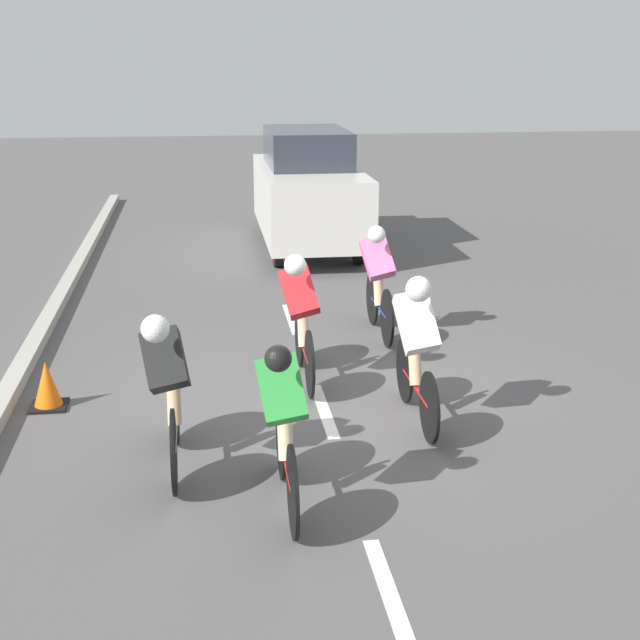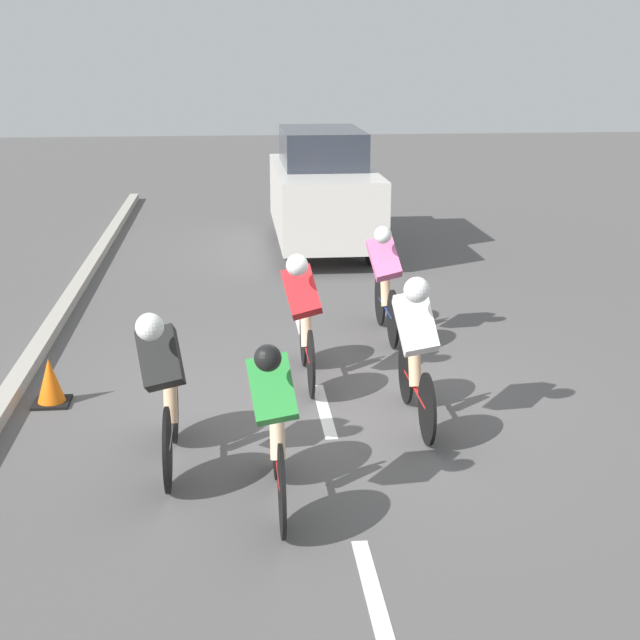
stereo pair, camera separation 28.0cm
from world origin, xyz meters
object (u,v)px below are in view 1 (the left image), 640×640
Objects in this scene: cyclist_pink at (378,278)px; support_car at (308,190)px; traffic_cone at (47,385)px; cyclist_white at (417,344)px; cyclist_black at (168,386)px; cyclist_green at (284,422)px; cyclist_red at (301,314)px.

support_car is (0.23, -5.32, 0.31)m from cyclist_pink.
support_car is at bearing -116.13° from traffic_cone.
cyclist_black is at bearing 16.92° from cyclist_white.
cyclist_black is 1.19m from cyclist_green.
cyclist_red is at bearing 52.76° from cyclist_pink.
support_car is at bearing -87.54° from cyclist_pink.
cyclist_white is (-1.40, -1.49, 0.08)m from cyclist_green.
cyclist_white reaches higher than cyclist_green.
cyclist_black is at bearing 75.63° from support_car.
cyclist_black is 2.10m from traffic_cone.
cyclist_pink is at bearing -110.44° from cyclist_green.
cyclist_white is 0.39× the size of support_car.
cyclist_green is (-0.89, 0.79, -0.03)m from cyclist_black.
cyclist_white is 8.07m from support_car.
traffic_cone is at bearing 63.87° from support_car.
traffic_cone is at bearing 26.36° from cyclist_pink.
cyclist_green is 4.52m from cyclist_pink.
cyclist_pink is at bearing -125.67° from cyclist_black.
cyclist_green is at bearing 81.95° from support_car.
cyclist_green is at bearing 132.34° from traffic_cone.
support_car reaches higher than traffic_cone.
cyclist_red is 1.00× the size of cyclist_black.
cyclist_white is 3.43× the size of traffic_cone.
traffic_cone is (3.57, -0.89, -0.58)m from cyclist_white.
support_car is at bearing -98.05° from cyclist_green.
cyclist_green is 9.65m from support_car.
cyclist_white is at bearing 166.01° from traffic_cone.
cyclist_black is at bearing 55.57° from cyclist_red.
cyclist_black is at bearing -41.56° from cyclist_green.
cyclist_black is 1.01× the size of cyclist_pink.
cyclist_red is 2.37m from cyclist_black.
cyclist_green is (0.44, 2.74, -0.04)m from cyclist_red.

